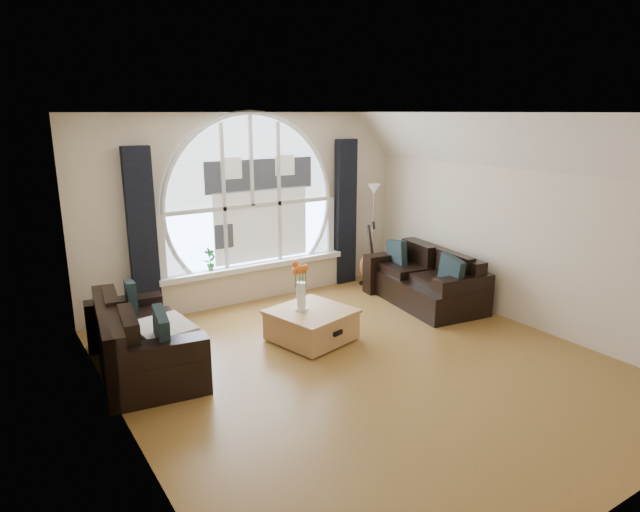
{
  "coord_description": "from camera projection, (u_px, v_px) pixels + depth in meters",
  "views": [
    {
      "loc": [
        -3.42,
        -4.4,
        2.71
      ],
      "look_at": [
        0.0,
        0.9,
        1.05
      ],
      "focal_mm": 30.88,
      "sensor_mm": 36.0,
      "label": 1
    }
  ],
  "objects": [
    {
      "name": "coffee_chest",
      "position": [
        311.0,
        324.0,
        6.68
      ],
      "size": [
        1.06,
        1.06,
        0.43
      ],
      "primitive_type": "cube",
      "rotation": [
        0.0,
        0.0,
        0.24
      ],
      "color": "tan",
      "rests_on": "ground"
    },
    {
      "name": "wall_left",
      "position": [
        119.0,
        287.0,
        4.4
      ],
      "size": [
        0.01,
        5.5,
        2.7
      ],
      "primitive_type": "cube",
      "color": "beige",
      "rests_on": "ground"
    },
    {
      "name": "ground",
      "position": [
        364.0,
        366.0,
        6.06
      ],
      "size": [
        5.0,
        5.5,
        0.01
      ],
      "primitive_type": "cube",
      "color": "brown",
      "rests_on": "ground"
    },
    {
      "name": "wall_right",
      "position": [
        522.0,
        221.0,
        7.02
      ],
      "size": [
        0.01,
        5.5,
        2.7
      ],
      "primitive_type": "cube",
      "color": "beige",
      "rests_on": "ground"
    },
    {
      "name": "vase_flowers",
      "position": [
        301.0,
        279.0,
        6.54
      ],
      "size": [
        0.24,
        0.24,
        0.7
      ],
      "primitive_type": "cube",
      "color": "white",
      "rests_on": "coffee_chest"
    },
    {
      "name": "ceiling",
      "position": [
        370.0,
        113.0,
        5.37
      ],
      "size": [
        5.0,
        5.5,
        0.01
      ],
      "primitive_type": "cube",
      "color": "silver",
      "rests_on": "ground"
    },
    {
      "name": "attic_slope",
      "position": [
        514.0,
        142.0,
        6.61
      ],
      "size": [
        0.92,
        5.5,
        0.72
      ],
      "primitive_type": "cube",
      "color": "silver",
      "rests_on": "ground"
    },
    {
      "name": "neighbor_house",
      "position": [
        261.0,
        198.0,
        7.95
      ],
      "size": [
        1.7,
        0.02,
        1.5
      ],
      "primitive_type": "cube",
      "color": "silver",
      "rests_on": "wall_back"
    },
    {
      "name": "curtain_left",
      "position": [
        143.0,
        237.0,
        7.06
      ],
      "size": [
        0.35,
        0.12,
        2.3
      ],
      "primitive_type": "cube",
      "color": "black",
      "rests_on": "ground"
    },
    {
      "name": "guitar",
      "position": [
        368.0,
        253.0,
        8.72
      ],
      "size": [
        0.4,
        0.3,
        1.06
      ],
      "primitive_type": "cube",
      "rotation": [
        0.0,
        0.0,
        0.19
      ],
      "color": "brown",
      "rests_on": "ground"
    },
    {
      "name": "window_frame",
      "position": [
        252.0,
        190.0,
        7.83
      ],
      "size": [
        2.76,
        0.08,
        2.15
      ],
      "primitive_type": "cube",
      "color": "white",
      "rests_on": "wall_back"
    },
    {
      "name": "window_sill",
      "position": [
        255.0,
        266.0,
        8.08
      ],
      "size": [
        2.9,
        0.22,
        0.08
      ],
      "primitive_type": "cube",
      "color": "white",
      "rests_on": "wall_back"
    },
    {
      "name": "floor_lamp",
      "position": [
        373.0,
        234.0,
        8.87
      ],
      "size": [
        0.24,
        0.24,
        1.6
      ],
      "primitive_type": "cube",
      "color": "#B2B2B2",
      "rests_on": "ground"
    },
    {
      "name": "throw_blanket",
      "position": [
        163.0,
        329.0,
        5.77
      ],
      "size": [
        0.63,
        0.63,
        0.1
      ],
      "primitive_type": "cube",
      "rotation": [
        0.0,
        0.0,
        0.16
      ],
      "color": "silver",
      "rests_on": "sofa_left"
    },
    {
      "name": "wall_front",
      "position": [
        632.0,
        334.0,
        3.48
      ],
      "size": [
        5.0,
        0.01,
        2.7
      ],
      "primitive_type": "cube",
      "color": "beige",
      "rests_on": "ground"
    },
    {
      "name": "potted_plant",
      "position": [
        210.0,
        259.0,
        7.66
      ],
      "size": [
        0.2,
        0.16,
        0.33
      ],
      "primitive_type": "imported",
      "rotation": [
        0.0,
        0.0,
        0.28
      ],
      "color": "#1E6023",
      "rests_on": "window_sill"
    },
    {
      "name": "sofa_right",
      "position": [
        424.0,
        277.0,
        7.92
      ],
      "size": [
        1.09,
        1.83,
        0.77
      ],
      "primitive_type": "cube",
      "rotation": [
        0.0,
        0.0,
        -0.14
      ],
      "color": "black",
      "rests_on": "ground"
    },
    {
      "name": "wall_back",
      "position": [
        251.0,
        209.0,
        7.95
      ],
      "size": [
        5.0,
        0.01,
        2.7
      ],
      "primitive_type": "cube",
      "color": "beige",
      "rests_on": "ground"
    },
    {
      "name": "curtain_right",
      "position": [
        345.0,
        213.0,
        8.74
      ],
      "size": [
        0.35,
        0.12,
        2.3
      ],
      "primitive_type": "cube",
      "color": "black",
      "rests_on": "ground"
    },
    {
      "name": "sofa_left",
      "position": [
        142.0,
        335.0,
        5.87
      ],
      "size": [
        1.09,
        1.83,
        0.77
      ],
      "primitive_type": "cube",
      "rotation": [
        0.0,
        0.0,
        -0.14
      ],
      "color": "black",
      "rests_on": "ground"
    },
    {
      "name": "arched_window",
      "position": [
        251.0,
        190.0,
        7.85
      ],
      "size": [
        2.6,
        0.06,
        2.15
      ],
      "primitive_type": "cube",
      "color": "silver",
      "rests_on": "wall_back"
    }
  ]
}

